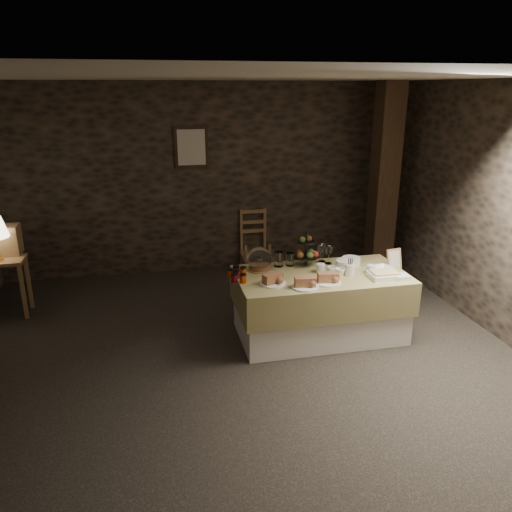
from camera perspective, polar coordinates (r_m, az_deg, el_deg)
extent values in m
cube|color=black|center=(5.10, -2.25, -10.82)|extent=(5.50, 5.00, 0.01)
cube|color=black|center=(7.02, -6.05, 8.67)|extent=(5.50, 0.02, 2.60)
cube|color=black|center=(2.35, 8.48, -12.49)|extent=(5.50, 0.02, 2.60)
cube|color=black|center=(5.73, 25.83, 4.63)|extent=(0.02, 5.00, 2.60)
cube|color=beige|center=(4.44, -2.70, 19.84)|extent=(5.50, 5.00, 0.01)
cube|color=white|center=(5.31, 7.31, -5.73)|extent=(1.69, 0.87, 0.66)
cube|color=olive|center=(5.24, 7.40, -3.86)|extent=(1.75, 0.93, 0.36)
cube|color=olive|center=(6.21, -25.07, -3.78)|extent=(0.04, 0.04, 0.64)
cube|color=olive|center=(6.49, -24.54, -2.77)|extent=(0.04, 0.04, 0.64)
cube|color=olive|center=(6.42, -27.18, 1.60)|extent=(0.42, 0.26, 0.34)
cube|color=olive|center=(7.18, -0.07, 0.07)|extent=(0.41, 0.39, 0.05)
cube|color=olive|center=(7.20, -0.35, 3.92)|extent=(0.38, 0.03, 0.38)
cube|color=black|center=(6.93, 14.41, 8.06)|extent=(0.30, 0.30, 2.60)
cube|color=black|center=(6.91, -7.41, 12.23)|extent=(0.45, 0.03, 0.55)
cube|color=beige|center=(6.88, -7.39, 12.21)|extent=(0.37, 0.01, 0.47)
cylinder|color=white|center=(5.32, 10.14, -1.01)|extent=(0.19, 0.19, 0.10)
cylinder|color=white|center=(5.46, 10.80, -0.60)|extent=(0.20, 0.20, 0.08)
cylinder|color=white|center=(5.16, 10.68, -1.54)|extent=(0.10, 0.10, 0.12)
imported|color=white|center=(5.13, 8.72, -1.72)|extent=(0.12, 0.12, 0.09)
imported|color=white|center=(5.10, 9.54, -1.90)|extent=(0.12, 0.12, 0.09)
cylinder|color=white|center=(5.19, 7.37, -1.41)|extent=(0.09, 0.09, 0.09)
cylinder|color=white|center=(5.26, 12.97, -1.48)|extent=(0.08, 0.08, 0.09)
imported|color=white|center=(5.35, 14.28, -1.47)|extent=(0.24, 0.24, 0.05)
cylinder|color=olive|center=(5.24, 0.39, -1.53)|extent=(0.26, 0.26, 0.01)
cylinder|color=brown|center=(5.22, 0.39, -1.10)|extent=(0.22, 0.22, 0.07)
sphere|color=white|center=(5.20, 0.39, -0.35)|extent=(0.26, 0.26, 0.26)
cylinder|color=black|center=(5.34, 5.76, 0.81)|extent=(0.03, 0.03, 0.37)
cylinder|color=black|center=(5.37, 5.73, -0.08)|extent=(0.26, 0.26, 0.01)
cylinder|color=black|center=(5.32, 5.79, 1.59)|extent=(0.18, 0.18, 0.01)
sphere|color=#55742C|center=(5.40, 6.30, 0.43)|extent=(0.08, 0.08, 0.08)
sphere|color=#9F291E|center=(5.38, 5.05, 0.38)|extent=(0.08, 0.08, 0.08)
sphere|color=#55742C|center=(5.30, 6.18, 0.07)|extent=(0.08, 0.08, 0.08)
sphere|color=brown|center=(5.30, 5.07, 0.11)|extent=(0.08, 0.08, 0.08)
sphere|color=#9F291E|center=(5.34, 6.78, 0.19)|extent=(0.08, 0.08, 0.08)
cylinder|color=white|center=(4.87, 1.94, -3.14)|extent=(0.26, 0.26, 0.01)
cube|color=brown|center=(4.85, 1.94, -2.56)|extent=(0.22, 0.16, 0.09)
cylinder|color=white|center=(4.81, 5.61, -3.51)|extent=(0.26, 0.26, 0.01)
cube|color=brown|center=(4.79, 5.63, -2.93)|extent=(0.21, 0.11, 0.09)
cylinder|color=white|center=(4.94, 8.19, -3.00)|extent=(0.26, 0.26, 0.01)
cube|color=brown|center=(4.92, 8.22, -2.43)|extent=(0.21, 0.11, 0.09)
cylinder|color=maroon|center=(5.00, -2.23, -2.15)|extent=(0.06, 0.06, 0.07)
cylinder|color=#B53606|center=(4.89, -1.50, -2.65)|extent=(0.06, 0.06, 0.07)
cylinder|color=maroon|center=(4.90, -2.48, -2.59)|extent=(0.06, 0.06, 0.07)
cylinder|color=#B53606|center=(5.08, -1.48, -1.81)|extent=(0.06, 0.06, 0.07)
cylinder|color=maroon|center=(5.13, -2.27, -1.63)|extent=(0.06, 0.06, 0.07)
cylinder|color=#B53606|center=(5.04, -3.00, -2.00)|extent=(0.06, 0.06, 0.07)
cube|color=white|center=(5.18, 14.44, -2.18)|extent=(0.30, 0.22, 0.05)
cube|color=#D6B877|center=(5.16, 14.47, -1.81)|extent=(0.26, 0.18, 0.02)
cube|color=white|center=(5.19, 16.27, -2.30)|extent=(0.14, 0.14, 0.04)
cube|color=olive|center=(5.49, 15.52, -0.34)|extent=(0.18, 0.09, 0.22)
cylinder|color=white|center=(5.33, 2.60, -0.35)|extent=(0.10, 0.10, 0.16)
cylinder|color=white|center=(5.36, 3.90, -0.37)|extent=(0.09, 0.09, 0.14)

